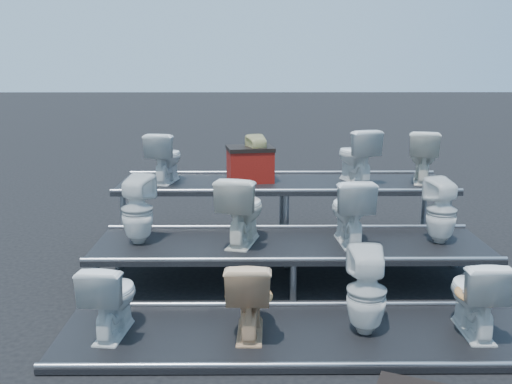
{
  "coord_description": "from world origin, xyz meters",
  "views": [
    {
      "loc": [
        -0.42,
        -5.88,
        2.37
      ],
      "look_at": [
        -0.37,
        0.1,
        1.0
      ],
      "focal_mm": 40.0,
      "sensor_mm": 36.0,
      "label": 1
    }
  ],
  "objects_px": {
    "toilet_2": "(367,291)",
    "toilet_9": "(258,159)",
    "toilet_7": "(442,211)",
    "toilet_11": "(423,156)",
    "toilet_1": "(249,296)",
    "toilet_0": "(111,297)",
    "toilet_8": "(165,157)",
    "toilet_4": "(137,210)",
    "toilet_6": "(350,210)",
    "toilet_5": "(242,209)",
    "toilet_10": "(356,155)",
    "red_crate": "(250,166)",
    "toilet_3": "(475,295)"
  },
  "relations": [
    {
      "from": "toilet_2",
      "to": "toilet_9",
      "type": "distance_m",
      "value": 2.85
    },
    {
      "from": "toilet_2",
      "to": "toilet_7",
      "type": "height_order",
      "value": "toilet_7"
    },
    {
      "from": "toilet_9",
      "to": "toilet_11",
      "type": "distance_m",
      "value": 2.11
    },
    {
      "from": "toilet_1",
      "to": "toilet_2",
      "type": "relative_size",
      "value": 0.9
    },
    {
      "from": "toilet_0",
      "to": "toilet_7",
      "type": "xyz_separation_m",
      "value": [
        3.24,
        1.3,
        0.42
      ]
    },
    {
      "from": "toilet_0",
      "to": "toilet_8",
      "type": "distance_m",
      "value": 2.72
    },
    {
      "from": "toilet_4",
      "to": "toilet_9",
      "type": "relative_size",
      "value": 1.23
    },
    {
      "from": "toilet_2",
      "to": "toilet_4",
      "type": "height_order",
      "value": "toilet_4"
    },
    {
      "from": "toilet_7",
      "to": "toilet_6",
      "type": "bearing_deg",
      "value": -17.55
    },
    {
      "from": "toilet_4",
      "to": "toilet_11",
      "type": "xyz_separation_m",
      "value": [
        3.41,
        1.3,
        0.36
      ]
    },
    {
      "from": "toilet_2",
      "to": "toilet_8",
      "type": "distance_m",
      "value": 3.42
    },
    {
      "from": "toilet_7",
      "to": "toilet_5",
      "type": "bearing_deg",
      "value": -17.55
    },
    {
      "from": "toilet_10",
      "to": "red_crate",
      "type": "bearing_deg",
      "value": -19.83
    },
    {
      "from": "toilet_8",
      "to": "toilet_10",
      "type": "height_order",
      "value": "toilet_10"
    },
    {
      "from": "toilet_3",
      "to": "red_crate",
      "type": "bearing_deg",
      "value": -53.27
    },
    {
      "from": "toilet_7",
      "to": "toilet_10",
      "type": "relative_size",
      "value": 1.03
    },
    {
      "from": "toilet_0",
      "to": "toilet_10",
      "type": "distance_m",
      "value": 3.72
    },
    {
      "from": "toilet_0",
      "to": "toilet_7",
      "type": "relative_size",
      "value": 0.95
    },
    {
      "from": "toilet_9",
      "to": "toilet_7",
      "type": "bearing_deg",
      "value": 128.91
    },
    {
      "from": "red_crate",
      "to": "toilet_7",
      "type": "bearing_deg",
      "value": -42.92
    },
    {
      "from": "toilet_0",
      "to": "toilet_3",
      "type": "xyz_separation_m",
      "value": [
        3.14,
        0.0,
        0.01
      ]
    },
    {
      "from": "toilet_0",
      "to": "toilet_1",
      "type": "bearing_deg",
      "value": -173.3
    },
    {
      "from": "toilet_8",
      "to": "toilet_10",
      "type": "distance_m",
      "value": 2.43
    },
    {
      "from": "red_crate",
      "to": "toilet_10",
      "type": "bearing_deg",
      "value": -11.74
    },
    {
      "from": "toilet_1",
      "to": "toilet_7",
      "type": "xyz_separation_m",
      "value": [
        2.06,
        1.3,
        0.41
      ]
    },
    {
      "from": "toilet_9",
      "to": "toilet_5",
      "type": "bearing_deg",
      "value": 64.67
    },
    {
      "from": "toilet_11",
      "to": "toilet_5",
      "type": "bearing_deg",
      "value": 43.7
    },
    {
      "from": "toilet_11",
      "to": "toilet_1",
      "type": "bearing_deg",
      "value": 63.74
    },
    {
      "from": "toilet_10",
      "to": "toilet_7",
      "type": "bearing_deg",
      "value": 100.6
    },
    {
      "from": "toilet_8",
      "to": "toilet_11",
      "type": "distance_m",
      "value": 3.29
    },
    {
      "from": "toilet_3",
      "to": "toilet_9",
      "type": "xyz_separation_m",
      "value": [
        -1.85,
        2.6,
        0.75
      ]
    },
    {
      "from": "toilet_2",
      "to": "toilet_9",
      "type": "bearing_deg",
      "value": -69.39
    },
    {
      "from": "toilet_5",
      "to": "toilet_9",
      "type": "relative_size",
      "value": 1.24
    },
    {
      "from": "toilet_5",
      "to": "toilet_11",
      "type": "bearing_deg",
      "value": -136.08
    },
    {
      "from": "toilet_10",
      "to": "toilet_2",
      "type": "bearing_deg",
      "value": 64.78
    },
    {
      "from": "toilet_4",
      "to": "toilet_2",
      "type": "bearing_deg",
      "value": 167.17
    },
    {
      "from": "toilet_4",
      "to": "toilet_6",
      "type": "bearing_deg",
      "value": -162.32
    },
    {
      "from": "toilet_8",
      "to": "toilet_11",
      "type": "relative_size",
      "value": 0.96
    },
    {
      "from": "toilet_5",
      "to": "toilet_10",
      "type": "bearing_deg",
      "value": -123.51
    },
    {
      "from": "toilet_6",
      "to": "toilet_8",
      "type": "xyz_separation_m",
      "value": [
        -2.15,
        1.3,
        0.36
      ]
    },
    {
      "from": "toilet_9",
      "to": "toilet_11",
      "type": "relative_size",
      "value": 0.9
    },
    {
      "from": "toilet_3",
      "to": "toilet_6",
      "type": "xyz_separation_m",
      "value": [
        -0.88,
        1.3,
        0.41
      ]
    },
    {
      "from": "toilet_6",
      "to": "red_crate",
      "type": "distance_m",
      "value": 1.74
    },
    {
      "from": "toilet_9",
      "to": "toilet_0",
      "type": "bearing_deg",
      "value": 46.26
    },
    {
      "from": "toilet_6",
      "to": "toilet_9",
      "type": "xyz_separation_m",
      "value": [
        -0.97,
        1.3,
        0.34
      ]
    },
    {
      "from": "toilet_7",
      "to": "red_crate",
      "type": "bearing_deg",
      "value": -50.92
    },
    {
      "from": "toilet_0",
      "to": "toilet_10",
      "type": "height_order",
      "value": "toilet_10"
    },
    {
      "from": "toilet_1",
      "to": "toilet_10",
      "type": "xyz_separation_m",
      "value": [
        1.36,
        2.6,
        0.8
      ]
    },
    {
      "from": "toilet_6",
      "to": "toilet_7",
      "type": "bearing_deg",
      "value": 175.89
    },
    {
      "from": "toilet_7",
      "to": "toilet_10",
      "type": "xyz_separation_m",
      "value": [
        -0.7,
        1.3,
        0.39
      ]
    }
  ]
}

